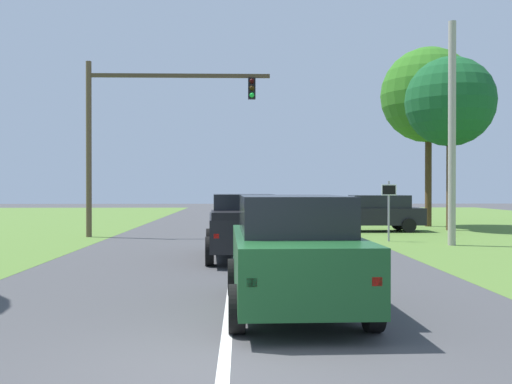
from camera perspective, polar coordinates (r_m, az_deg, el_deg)
The scene contains 10 objects.
ground_plane at distance 17.59m, azimuth -2.14°, elevation -6.55°, with size 120.00×120.00×0.00m, color #424244.
lane_centre_stripe at distance 6.81m, azimuth -3.27°, elevation -17.86°, with size 0.16×38.98×0.01m, color white.
red_suv_near at distance 10.34m, azimuth 3.59°, elevation -5.66°, with size 2.36×5.04×2.00m.
pickup_truck_lead at distance 17.58m, azimuth -1.33°, elevation -3.31°, with size 2.39×5.18×1.94m.
traffic_light at distance 26.07m, azimuth -11.42°, elevation 6.82°, with size 7.95×0.40×7.59m.
keep_moving_sign at distance 23.89m, azimuth 12.77°, elevation -1.02°, with size 0.60×0.09×2.40m.
oak_tree_right at distance 31.25m, azimuth 18.33°, elevation 8.28°, with size 4.47×4.47×8.68m.
crossing_suv_far at distance 29.22m, azimuth 11.55°, elevation -1.96°, with size 4.58×2.09×1.77m.
utility_pole_right at distance 22.95m, azimuth 18.48°, elevation 5.41°, with size 0.28×0.28×8.28m, color #9E998E.
extra_tree_1 at distance 34.04m, azimuth 16.39°, elevation 8.98°, with size 5.20×5.20×9.83m.
Camera 1 is at (0.20, -6.97, 2.14)m, focal length 41.22 mm.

